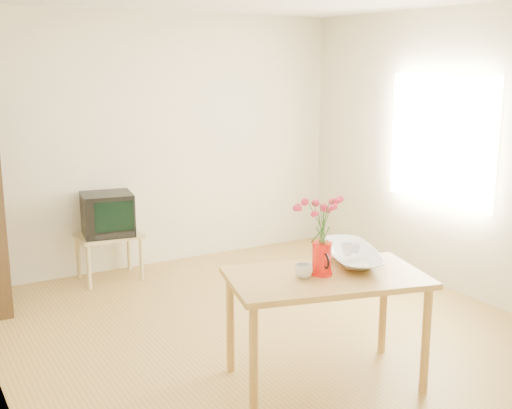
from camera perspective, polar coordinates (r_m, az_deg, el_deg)
room at (r=4.78m, az=2.08°, el=2.91°), size 4.50×4.50×4.50m
table at (r=4.24m, az=6.24°, el=-7.42°), size 1.41×1.02×0.75m
tv_stand at (r=6.45m, az=-12.95°, el=-3.23°), size 0.60×0.45×0.46m
pitcher at (r=4.18m, az=5.85°, el=-4.92°), size 0.14×0.22×0.22m
flowers at (r=4.11m, az=5.95°, el=-1.17°), size 0.25×0.25×0.35m
mug at (r=4.13m, az=4.26°, el=-5.92°), size 0.16×0.16×0.09m
bowl at (r=4.46m, az=8.57°, el=-2.03°), size 0.67×0.67×0.48m
teacup_a at (r=4.45m, az=8.14°, el=-2.63°), size 0.10×0.10×0.07m
teacup_b at (r=4.52m, az=8.84°, el=-2.51°), size 0.08×0.08×0.06m
television at (r=6.39m, az=-13.11°, el=-0.76°), size 0.53×0.50×0.41m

